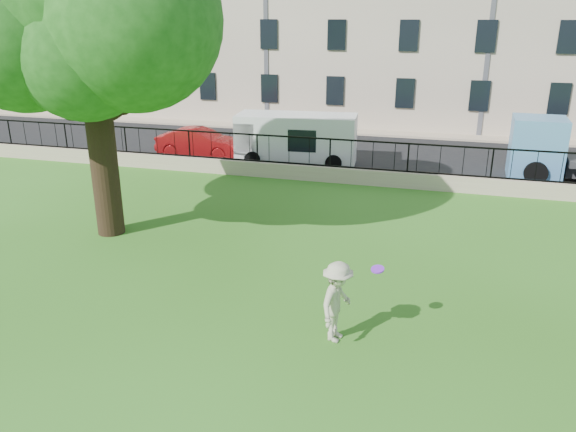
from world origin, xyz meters
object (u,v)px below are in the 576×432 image
(frisbee, at_px, (378,269))
(white_van, at_px, (296,139))
(red_sedan, at_px, (200,143))
(man, at_px, (337,302))

(frisbee, bearing_deg, white_van, 111.63)
(red_sedan, xyz_separation_m, white_van, (4.62, 0.00, 0.43))
(frisbee, relative_size, red_sedan, 0.07)
(red_sedan, bearing_deg, frisbee, -143.99)
(man, height_order, frisbee, man)
(man, height_order, white_van, white_van)
(man, distance_m, red_sedan, 16.42)
(man, xyz_separation_m, red_sedan, (-9.12, 13.65, -0.19))
(frisbee, relative_size, white_van, 0.05)
(man, xyz_separation_m, frisbee, (0.70, 0.53, 0.57))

